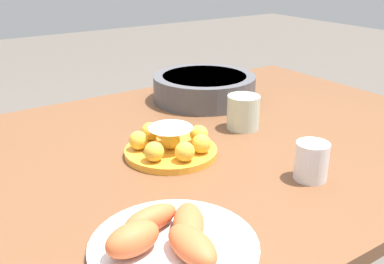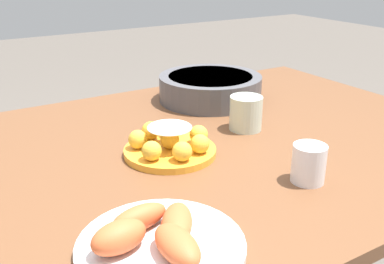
{
  "view_description": "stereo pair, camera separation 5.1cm",
  "coord_description": "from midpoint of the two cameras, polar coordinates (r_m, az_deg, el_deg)",
  "views": [
    {
      "loc": [
        -0.63,
        -0.85,
        1.15
      ],
      "look_at": [
        -0.07,
        -0.01,
        0.75
      ],
      "focal_mm": 42.0,
      "sensor_mm": 36.0,
      "label": 1
    },
    {
      "loc": [
        -0.59,
        -0.87,
        1.15
      ],
      "look_at": [
        -0.07,
        -0.01,
        0.75
      ],
      "focal_mm": 42.0,
      "sensor_mm": 36.0,
      "label": 2
    }
  ],
  "objects": [
    {
      "name": "cup_far",
      "position": [
        1.21,
        8.05,
        2.38
      ],
      "size": [
        0.09,
        0.09,
        0.09
      ],
      "color": "beige",
      "rests_on": "dining_table"
    },
    {
      "name": "cup_near",
      "position": [
        0.96,
        16.08,
        -3.89
      ],
      "size": [
        0.07,
        0.07,
        0.08
      ],
      "color": "white",
      "rests_on": "dining_table"
    },
    {
      "name": "cake_plate",
      "position": [
        1.05,
        -1.43,
        -1.5
      ],
      "size": [
        0.22,
        0.22,
        0.08
      ],
      "color": "gold",
      "rests_on": "dining_table"
    },
    {
      "name": "seafood_platter",
      "position": [
        0.73,
        -2.38,
        -13.5
      ],
      "size": [
        0.27,
        0.27,
        0.06
      ],
      "color": "silver",
      "rests_on": "dining_table"
    },
    {
      "name": "serving_bowl",
      "position": [
        1.45,
        3.34,
        5.72
      ],
      "size": [
        0.33,
        0.33,
        0.08
      ],
      "color": "#4C4C51",
      "rests_on": "dining_table"
    },
    {
      "name": "dining_table",
      "position": [
        1.18,
        3.78,
        -4.68
      ],
      "size": [
        1.41,
        1.02,
        0.71
      ],
      "color": "brown",
      "rests_on": "ground_plane"
    }
  ]
}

